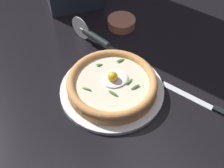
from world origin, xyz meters
The scene contains 6 objects.
ground_plane centered at (0.00, 0.00, -0.01)m, with size 2.40×2.40×0.03m, color black.
pizza_plate centered at (0.01, 0.01, 0.01)m, with size 0.30×0.30×0.01m, color white.
pizza centered at (0.01, 0.01, 0.03)m, with size 0.26×0.26×0.06m.
side_bowl centered at (-0.17, -0.24, 0.02)m, with size 0.10×0.10×0.03m, color #B77356.
pizza_cutter centered at (-0.04, -0.20, 0.04)m, with size 0.06×0.17×0.08m.
table_knife centered at (-0.21, 0.20, 0.00)m, with size 0.12×0.23×0.01m.
Camera 1 is at (0.28, 0.50, 0.68)m, focal length 48.23 mm.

